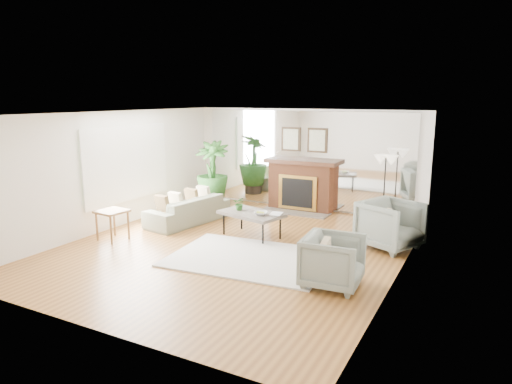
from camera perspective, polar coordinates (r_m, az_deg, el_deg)
The scene contains 18 objects.
ground at distance 8.70m, azimuth -2.68°, elevation -6.89°, with size 7.00×7.00×0.00m, color brown.
wall_left at distance 10.21m, azimuth -17.42°, elevation 2.60°, with size 0.02×7.00×2.50m, color silver.
wall_right at distance 7.37m, azimuth 17.74°, elevation -0.82°, with size 0.02×7.00×2.50m, color silver.
wall_back at distance 11.50m, azimuth 6.07°, elevation 4.05°, with size 6.00×0.02×2.50m, color silver.
mirror_panel at distance 11.48m, azimuth 6.04°, elevation 4.04°, with size 5.40×0.04×2.40m, color silver.
window_panel at distance 10.46m, azimuth -15.80°, elevation 3.46°, with size 0.04×2.40×1.50m, color #B2E09E.
fireplace at distance 11.38m, azimuth 5.58°, elevation 0.97°, with size 1.85×0.83×2.05m.
area_rug at distance 8.10m, azimuth -0.85°, elevation -8.23°, with size 2.73×1.95×0.03m, color silver.
coffee_table at distance 9.20m, azimuth -0.56°, elevation -2.81°, with size 1.42×1.03×0.51m.
sofa at distance 10.38m, azimuth -8.49°, elevation -2.22°, with size 2.03×0.79×0.59m, color gray.
armchair_back at distance 8.88m, azimuth 16.45°, elevation -3.94°, with size 0.96×0.99×0.90m, color gray.
armchair_front at distance 6.95m, azimuth 9.58°, elevation -8.52°, with size 0.84×0.86×0.79m, color gray.
side_table at distance 9.42m, azimuth -17.56°, elevation -2.77°, with size 0.58×0.58×0.60m.
potted_ficus at distance 11.46m, azimuth -5.49°, elevation 2.37°, with size 1.03×1.03×1.72m.
floor_lamp at distance 10.20m, azimuth 15.89°, elevation 3.19°, with size 0.51×0.28×1.57m.
tabletop_plant at distance 9.34m, azimuth -2.04°, elevation -1.44°, with size 0.25×0.22×0.28m, color #2F6726.
fruit_bowl at distance 8.99m, azimuth 0.56°, elevation -2.67°, with size 0.27×0.27×0.07m, color olive.
book at distance 9.05m, azimuth 1.82°, elevation -2.71°, with size 0.23×0.31×0.02m, color olive.
Camera 1 is at (4.17, -7.11, 2.79)m, focal length 32.00 mm.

